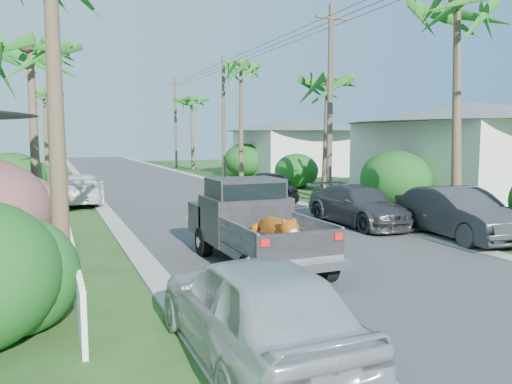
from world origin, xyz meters
name	(u,v)px	position (x,y,z in m)	size (l,w,h in m)	color
ground	(430,305)	(0.00, 0.00, 0.00)	(120.00, 120.00, 0.00)	#2D481B
road	(157,185)	(0.00, 25.00, 0.01)	(8.00, 100.00, 0.02)	#38383A
curb_left	(87,187)	(-4.30, 25.00, 0.03)	(0.60, 100.00, 0.06)	#A5A39E
curb_right	(220,183)	(4.30, 25.00, 0.03)	(0.60, 100.00, 0.06)	#A5A39E
pickup_truck	(249,222)	(-1.88, 4.21, 1.01)	(1.98, 5.12, 2.06)	black
parked_car_rn	(458,214)	(5.00, 4.44, 0.77)	(1.63, 4.67, 1.54)	#2C2E31
parked_car_rm	(359,206)	(3.60, 7.59, 0.68)	(1.92, 4.71, 1.37)	#2F3134
parked_car_rf	(272,186)	(3.60, 15.00, 0.70)	(1.66, 4.13, 1.41)	black
parked_car_ln	(254,308)	(-3.85, -0.88, 0.75)	(1.77, 4.40, 1.50)	silver
parked_car_lf	(82,189)	(-5.00, 17.14, 0.69)	(1.92, 4.73, 1.37)	white
palm_l_b	(30,46)	(-6.80, 12.00, 6.15)	(4.40, 4.40, 7.40)	brown
palm_l_c	(51,45)	(-6.00, 22.00, 7.91)	(4.40, 4.40, 9.20)	brown
palm_l_d	(44,92)	(-6.50, 34.00, 6.44)	(4.40, 4.40, 7.70)	brown
palm_r_a	(462,3)	(6.30, 6.00, 7.42)	(4.40, 4.40, 8.70)	brown
palm_r_b	(327,79)	(6.60, 15.00, 5.95)	(4.40, 4.40, 7.20)	brown
palm_r_c	(241,64)	(6.20, 26.00, 8.11)	(4.40, 4.40, 9.40)	brown
palm_r_d	(192,99)	(6.50, 40.00, 6.74)	(4.40, 4.40, 8.00)	brown
shrub_l_c	(14,205)	(-7.40, 10.00, 1.00)	(2.40, 2.64, 2.00)	#164E1C
shrub_l_d	(10,179)	(-8.00, 18.00, 1.20)	(3.20, 3.52, 2.40)	#164E1C
shrub_r_b	(395,179)	(7.80, 11.00, 1.25)	(3.00, 3.30, 2.50)	#164E1C
shrub_r_c	(296,171)	(7.50, 20.00, 1.05)	(2.60, 2.86, 2.10)	#164E1C
shrub_r_d	(244,160)	(8.00, 30.00, 1.30)	(3.20, 3.52, 2.60)	#164E1C
picket_fence	(69,246)	(-6.00, 5.50, 0.50)	(0.10, 11.00, 1.00)	white
house_right_near	(468,155)	(13.00, 12.00, 2.22)	(8.00, 9.00, 4.80)	silver
house_right_far	(300,149)	(13.00, 30.00, 2.12)	(9.00, 8.00, 4.60)	silver
utility_pole_b	(330,104)	(5.60, 13.00, 4.60)	(1.60, 0.26, 9.00)	brown
utility_pole_c	(224,117)	(5.60, 28.00, 4.60)	(1.60, 0.26, 9.00)	brown
utility_pole_d	(176,122)	(5.60, 43.00, 4.60)	(1.60, 0.26, 9.00)	brown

